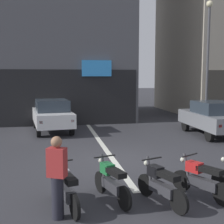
{
  "coord_description": "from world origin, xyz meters",
  "views": [
    {
      "loc": [
        -1.95,
        -9.88,
        2.83
      ],
      "look_at": [
        0.34,
        2.0,
        1.4
      ],
      "focal_mm": 48.9,
      "sensor_mm": 36.0,
      "label": 1
    }
  ],
  "objects_px": {
    "street_lamp": "(208,51)",
    "motorcycle_red_row_right_mid": "(201,179)",
    "motorcycle_green_row_left_mid": "(111,181)",
    "car_white_crossing_near": "(52,114)",
    "car_grey_parked_kerbside": "(212,117)",
    "car_black_down_street": "(100,104)",
    "person_by_motorcycles": "(57,177)",
    "motorcycle_black_row_centre": "(161,184)",
    "motorcycle_silver_row_leftmost": "(66,188)"
  },
  "relations": [
    {
      "from": "motorcycle_green_row_left_mid",
      "to": "car_black_down_street",
      "type": "bearing_deg",
      "value": 82.37
    },
    {
      "from": "car_grey_parked_kerbside",
      "to": "street_lamp",
      "type": "xyz_separation_m",
      "value": [
        1.0,
        2.54,
        3.3
      ]
    },
    {
      "from": "car_grey_parked_kerbside",
      "to": "motorcycle_red_row_right_mid",
      "type": "height_order",
      "value": "car_grey_parked_kerbside"
    },
    {
      "from": "street_lamp",
      "to": "motorcycle_red_row_right_mid",
      "type": "distance_m",
      "value": 11.33
    },
    {
      "from": "motorcycle_green_row_left_mid",
      "to": "street_lamp",
      "type": "bearing_deg",
      "value": 51.95
    },
    {
      "from": "motorcycle_green_row_left_mid",
      "to": "motorcycle_black_row_centre",
      "type": "xyz_separation_m",
      "value": [
        1.04,
        -0.4,
        0.0
      ]
    },
    {
      "from": "motorcycle_black_row_centre",
      "to": "person_by_motorcycles",
      "type": "distance_m",
      "value": 2.3
    },
    {
      "from": "car_black_down_street",
      "to": "motorcycle_green_row_left_mid",
      "type": "distance_m",
      "value": 14.91
    },
    {
      "from": "motorcycle_silver_row_leftmost",
      "to": "motorcycle_red_row_right_mid",
      "type": "bearing_deg",
      "value": -0.64
    },
    {
      "from": "car_grey_parked_kerbside",
      "to": "street_lamp",
      "type": "distance_m",
      "value": 4.28
    },
    {
      "from": "street_lamp",
      "to": "motorcycle_black_row_centre",
      "type": "height_order",
      "value": "street_lamp"
    },
    {
      "from": "car_white_crossing_near",
      "to": "motorcycle_black_row_centre",
      "type": "height_order",
      "value": "car_white_crossing_near"
    },
    {
      "from": "car_white_crossing_near",
      "to": "motorcycle_green_row_left_mid",
      "type": "relative_size",
      "value": 2.64
    },
    {
      "from": "car_grey_parked_kerbside",
      "to": "motorcycle_red_row_right_mid",
      "type": "relative_size",
      "value": 2.75
    },
    {
      "from": "motorcycle_black_row_centre",
      "to": "person_by_motorcycles",
      "type": "bearing_deg",
      "value": -173.09
    },
    {
      "from": "person_by_motorcycles",
      "to": "motorcycle_green_row_left_mid",
      "type": "bearing_deg",
      "value": 29.09
    },
    {
      "from": "car_white_crossing_near",
      "to": "street_lamp",
      "type": "bearing_deg",
      "value": 0.08
    },
    {
      "from": "street_lamp",
      "to": "motorcycle_silver_row_leftmost",
      "type": "height_order",
      "value": "street_lamp"
    },
    {
      "from": "motorcycle_red_row_right_mid",
      "to": "person_by_motorcycles",
      "type": "xyz_separation_m",
      "value": [
        -3.28,
        -0.42,
        0.4
      ]
    },
    {
      "from": "street_lamp",
      "to": "motorcycle_green_row_left_mid",
      "type": "bearing_deg",
      "value": -128.05
    },
    {
      "from": "car_grey_parked_kerbside",
      "to": "car_black_down_street",
      "type": "xyz_separation_m",
      "value": [
        -4.19,
        8.15,
        0.0
      ]
    },
    {
      "from": "car_white_crossing_near",
      "to": "motorcycle_black_row_centre",
      "type": "bearing_deg",
      "value": -76.06
    },
    {
      "from": "car_white_crossing_near",
      "to": "motorcycle_black_row_centre",
      "type": "distance_m",
      "value": 9.85
    },
    {
      "from": "car_black_down_street",
      "to": "motorcycle_red_row_right_mid",
      "type": "distance_m",
      "value": 15.03
    },
    {
      "from": "motorcycle_silver_row_leftmost",
      "to": "motorcycle_black_row_centre",
      "type": "bearing_deg",
      "value": -5.0
    },
    {
      "from": "car_grey_parked_kerbside",
      "to": "motorcycle_black_row_centre",
      "type": "distance_m",
      "value": 8.71
    },
    {
      "from": "car_grey_parked_kerbside",
      "to": "car_white_crossing_near",
      "type": "bearing_deg",
      "value": 161.39
    },
    {
      "from": "car_white_crossing_near",
      "to": "car_grey_parked_kerbside",
      "type": "xyz_separation_m",
      "value": [
        7.5,
        -2.53,
        0.0
      ]
    },
    {
      "from": "car_white_crossing_near",
      "to": "street_lamp",
      "type": "relative_size",
      "value": 0.62
    },
    {
      "from": "car_black_down_street",
      "to": "motorcycle_black_row_centre",
      "type": "bearing_deg",
      "value": -93.55
    },
    {
      "from": "car_grey_parked_kerbside",
      "to": "motorcycle_black_row_centre",
      "type": "height_order",
      "value": "car_grey_parked_kerbside"
    },
    {
      "from": "car_black_down_street",
      "to": "motorcycle_black_row_centre",
      "type": "height_order",
      "value": "car_black_down_street"
    },
    {
      "from": "car_black_down_street",
      "to": "street_lamp",
      "type": "xyz_separation_m",
      "value": [
        5.19,
        -5.61,
        3.3
      ]
    },
    {
      "from": "street_lamp",
      "to": "motorcycle_silver_row_leftmost",
      "type": "xyz_separation_m",
      "value": [
        -8.2,
        -9.38,
        -3.73
      ]
    },
    {
      "from": "motorcycle_green_row_left_mid",
      "to": "motorcycle_black_row_centre",
      "type": "bearing_deg",
      "value": -21.21
    },
    {
      "from": "motorcycle_green_row_left_mid",
      "to": "motorcycle_red_row_right_mid",
      "type": "relative_size",
      "value": 1.07
    },
    {
      "from": "car_grey_parked_kerbside",
      "to": "street_lamp",
      "type": "height_order",
      "value": "street_lamp"
    },
    {
      "from": "motorcycle_silver_row_leftmost",
      "to": "motorcycle_green_row_left_mid",
      "type": "height_order",
      "value": "same"
    },
    {
      "from": "street_lamp",
      "to": "car_white_crossing_near",
      "type": "bearing_deg",
      "value": -179.92
    },
    {
      "from": "street_lamp",
      "to": "motorcycle_red_row_right_mid",
      "type": "xyz_separation_m",
      "value": [
        -5.1,
        -9.41,
        -3.73
      ]
    },
    {
      "from": "street_lamp",
      "to": "motorcycle_red_row_right_mid",
      "type": "height_order",
      "value": "street_lamp"
    },
    {
      "from": "motorcycle_silver_row_leftmost",
      "to": "motorcycle_green_row_left_mid",
      "type": "relative_size",
      "value": 1.01
    },
    {
      "from": "motorcycle_green_row_left_mid",
      "to": "motorcycle_red_row_right_mid",
      "type": "distance_m",
      "value": 2.09
    },
    {
      "from": "motorcycle_silver_row_leftmost",
      "to": "car_white_crossing_near",
      "type": "bearing_deg",
      "value": 91.82
    },
    {
      "from": "car_grey_parked_kerbside",
      "to": "motorcycle_black_row_centre",
      "type": "relative_size",
      "value": 2.59
    },
    {
      "from": "motorcycle_green_row_left_mid",
      "to": "motorcycle_black_row_centre",
      "type": "relative_size",
      "value": 1.01
    },
    {
      "from": "motorcycle_silver_row_leftmost",
      "to": "motorcycle_black_row_centre",
      "type": "relative_size",
      "value": 1.02
    },
    {
      "from": "motorcycle_green_row_left_mid",
      "to": "person_by_motorcycles",
      "type": "xyz_separation_m",
      "value": [
        -1.21,
        -0.67,
        0.4
      ]
    },
    {
      "from": "car_black_down_street",
      "to": "person_by_motorcycles",
      "type": "xyz_separation_m",
      "value": [
        -3.19,
        -15.44,
        -0.03
      ]
    },
    {
      "from": "car_black_down_street",
      "to": "street_lamp",
      "type": "distance_m",
      "value": 8.32
    }
  ]
}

